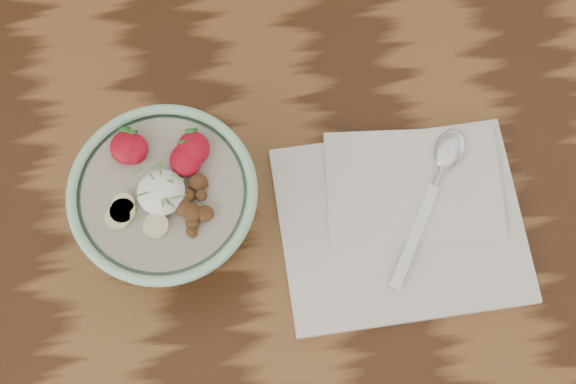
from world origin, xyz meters
The scene contains 4 objects.
table centered at (0.00, 0.00, 65.70)cm, with size 160.00×90.00×75.00cm.
breakfast_bowl centered at (-22.26, -2.79, 81.43)cm, with size 18.90×18.90×12.42cm.
napkin centered at (2.67, -5.75, 75.68)cm, with size 26.61×22.28×1.62cm.
spoon centered at (7.42, -1.43, 77.05)cm, with size 11.96×17.95×1.03cm.
Camera 1 is at (-13.20, -28.96, 159.99)cm, focal length 50.00 mm.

